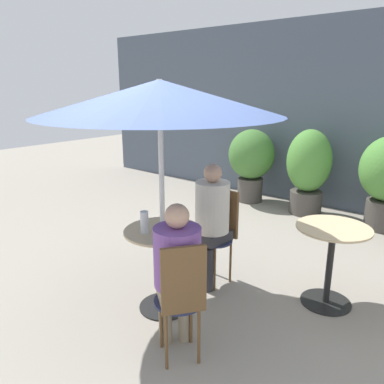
{
  "coord_description": "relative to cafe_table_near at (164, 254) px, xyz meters",
  "views": [
    {
      "loc": [
        2.05,
        -2.19,
        1.96
      ],
      "look_at": [
        -0.04,
        0.4,
        1.01
      ],
      "focal_mm": 35.0,
      "sensor_mm": 36.0,
      "label": 1
    }
  ],
  "objects": [
    {
      "name": "ground_plane",
      "position": [
        0.04,
        -0.0,
        -0.53
      ],
      "size": [
        20.0,
        20.0,
        0.0
      ],
      "primitive_type": "plane",
      "color": "gray"
    },
    {
      "name": "storefront_wall",
      "position": [
        0.04,
        3.87,
        0.97
      ],
      "size": [
        10.0,
        0.06,
        3.0
      ],
      "color": "#4C5666",
      "rests_on": "ground_plane"
    },
    {
      "name": "cafe_table_near",
      "position": [
        0.0,
        0.0,
        0.0
      ],
      "size": [
        0.68,
        0.68,
        0.76
      ],
      "color": "black",
      "rests_on": "ground_plane"
    },
    {
      "name": "cafe_table_far",
      "position": [
        1.13,
        1.0,
        -0.01
      ],
      "size": [
        0.65,
        0.65,
        0.76
      ],
      "color": "black",
      "rests_on": "ground_plane"
    },
    {
      "name": "bistro_chair_0",
      "position": [
        0.6,
        -0.46,
        0.05
      ],
      "size": [
        0.42,
        0.41,
        0.96
      ],
      "rotation": [
        0.0,
        0.0,
        -2.22
      ],
      "color": "#232847",
      "rests_on": "ground_plane"
    },
    {
      "name": "bistro_chair_1",
      "position": [
        0.1,
        0.74,
        0.05
      ],
      "size": [
        0.36,
        0.38,
        0.96
      ],
      "rotation": [
        0.0,
        0.0,
        -0.13
      ],
      "color": "#232847",
      "rests_on": "ground_plane"
    },
    {
      "name": "seated_person_0",
      "position": [
        0.48,
        -0.37,
        0.18
      ],
      "size": [
        0.43,
        0.43,
        1.19
      ],
      "rotation": [
        0.0,
        0.0,
        4.06
      ],
      "color": "gray",
      "rests_on": "ground_plane"
    },
    {
      "name": "seated_person_1",
      "position": [
        0.08,
        0.6,
        0.22
      ],
      "size": [
        0.34,
        0.36,
        1.25
      ],
      "rotation": [
        0.0,
        0.0,
        -0.13
      ],
      "color": "#2D2D33",
      "rests_on": "ground_plane"
    },
    {
      "name": "beer_glass_0",
      "position": [
        0.06,
        0.15,
        0.31
      ],
      "size": [
        0.07,
        0.07,
        0.16
      ],
      "color": "#B28433",
      "rests_on": "cafe_table_near"
    },
    {
      "name": "beer_glass_1",
      "position": [
        -0.07,
        -0.15,
        0.33
      ],
      "size": [
        0.07,
        0.07,
        0.19
      ],
      "color": "silver",
      "rests_on": "cafe_table_near"
    },
    {
      "name": "potted_plant_0",
      "position": [
        -1.07,
        3.35,
        0.22
      ],
      "size": [
        0.78,
        0.78,
        1.25
      ],
      "color": "#47423D",
      "rests_on": "ground_plane"
    },
    {
      "name": "potted_plant_1",
      "position": [
        -0.05,
        3.33,
        0.21
      ],
      "size": [
        0.68,
        0.68,
        1.33
      ],
      "color": "#47423D",
      "rests_on": "ground_plane"
    },
    {
      "name": "umbrella",
      "position": [
        0.0,
        0.0,
        1.34
      ],
      "size": [
        1.97,
        1.97,
        2.01
      ],
      "color": "silver",
      "rests_on": "ground_plane"
    }
  ]
}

